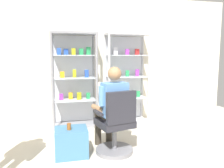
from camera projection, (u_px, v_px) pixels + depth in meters
name	position (u px, v px, depth m)	size (l,w,h in m)	color
back_wall	(99.00, 60.00, 4.87)	(6.00, 0.10, 2.70)	silver
display_cabinet_left	(74.00, 79.00, 4.57)	(0.90, 0.45, 1.90)	gray
display_cabinet_right	(126.00, 78.00, 4.82)	(0.90, 0.45, 1.90)	#B7B7BC
office_chair	(116.00, 128.00, 3.28)	(0.61, 0.58, 0.96)	slate
seated_shopkeeper	(111.00, 105.00, 3.38)	(0.55, 0.61, 1.29)	#3F382D
storage_crate	(71.00, 142.00, 3.24)	(0.46, 0.38, 0.41)	teal
tea_glass	(69.00, 127.00, 3.15)	(0.06, 0.06, 0.09)	brown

